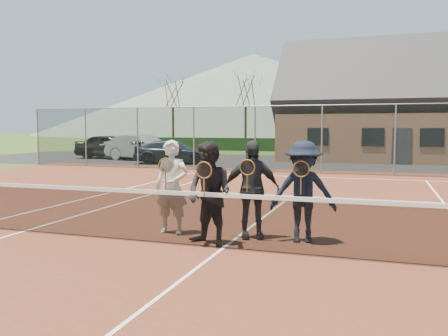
{
  "coord_description": "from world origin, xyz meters",
  "views": [
    {
      "loc": [
        2.5,
        -7.4,
        2.07
      ],
      "look_at": [
        -0.48,
        1.5,
        1.25
      ],
      "focal_mm": 38.0,
      "sensor_mm": 36.0,
      "label": 1
    }
  ],
  "objects_px": {
    "player_a": "(172,187)",
    "player_c": "(251,189)",
    "tennis_net": "(223,218)",
    "player_b": "(210,194)",
    "clubhouse": "(409,95)",
    "player_d": "(303,192)",
    "car_c": "(174,152)",
    "car_b": "(142,148)",
    "car_a": "(111,146)"
  },
  "relations": [
    {
      "from": "tennis_net",
      "to": "player_c",
      "type": "bearing_deg",
      "value": 75.8
    },
    {
      "from": "car_a",
      "to": "car_c",
      "type": "bearing_deg",
      "value": -116.28
    },
    {
      "from": "player_a",
      "to": "clubhouse",
      "type": "bearing_deg",
      "value": 77.09
    },
    {
      "from": "clubhouse",
      "to": "player_b",
      "type": "relative_size",
      "value": 8.67
    },
    {
      "from": "car_a",
      "to": "car_c",
      "type": "xyz_separation_m",
      "value": [
        5.68,
        -2.65,
        -0.15
      ]
    },
    {
      "from": "player_c",
      "to": "player_d",
      "type": "bearing_deg",
      "value": -0.92
    },
    {
      "from": "player_a",
      "to": "player_b",
      "type": "distance_m",
      "value": 1.2
    },
    {
      "from": "car_c",
      "to": "clubhouse",
      "type": "height_order",
      "value": "clubhouse"
    },
    {
      "from": "tennis_net",
      "to": "player_a",
      "type": "relative_size",
      "value": 6.49
    },
    {
      "from": "car_a",
      "to": "clubhouse",
      "type": "relative_size",
      "value": 0.3
    },
    {
      "from": "car_c",
      "to": "player_a",
      "type": "bearing_deg",
      "value": -168.03
    },
    {
      "from": "car_b",
      "to": "player_c",
      "type": "bearing_deg",
      "value": -132.71
    },
    {
      "from": "player_c",
      "to": "player_d",
      "type": "xyz_separation_m",
      "value": [
        0.96,
        -0.02,
        -0.0
      ]
    },
    {
      "from": "player_a",
      "to": "tennis_net",
      "type": "bearing_deg",
      "value": -32.31
    },
    {
      "from": "car_b",
      "to": "player_b",
      "type": "height_order",
      "value": "player_b"
    },
    {
      "from": "car_a",
      "to": "clubhouse",
      "type": "height_order",
      "value": "clubhouse"
    },
    {
      "from": "player_a",
      "to": "player_c",
      "type": "distance_m",
      "value": 1.55
    },
    {
      "from": "player_b",
      "to": "player_a",
      "type": "bearing_deg",
      "value": 147.61
    },
    {
      "from": "player_c",
      "to": "car_b",
      "type": "bearing_deg",
      "value": 123.66
    },
    {
      "from": "car_a",
      "to": "player_c",
      "type": "xyz_separation_m",
      "value": [
        14.45,
        -18.45,
        0.13
      ]
    },
    {
      "from": "clubhouse",
      "to": "player_d",
      "type": "relative_size",
      "value": 8.67
    },
    {
      "from": "player_a",
      "to": "player_d",
      "type": "relative_size",
      "value": 1.0
    },
    {
      "from": "tennis_net",
      "to": "car_a",
      "type": "bearing_deg",
      "value": 126.23
    },
    {
      "from": "car_c",
      "to": "clubhouse",
      "type": "xyz_separation_m",
      "value": [
        12.53,
        7.26,
        3.34
      ]
    },
    {
      "from": "clubhouse",
      "to": "player_d",
      "type": "bearing_deg",
      "value": -96.93
    },
    {
      "from": "car_b",
      "to": "player_a",
      "type": "bearing_deg",
      "value": -136.51
    },
    {
      "from": "clubhouse",
      "to": "player_c",
      "type": "xyz_separation_m",
      "value": [
        -3.76,
        -23.06,
        -3.07
      ]
    },
    {
      "from": "car_c",
      "to": "player_c",
      "type": "relative_size",
      "value": 2.47
    },
    {
      "from": "player_d",
      "to": "player_b",
      "type": "bearing_deg",
      "value": -153.84
    },
    {
      "from": "player_c",
      "to": "car_a",
      "type": "bearing_deg",
      "value": 128.05
    },
    {
      "from": "player_c",
      "to": "player_a",
      "type": "bearing_deg",
      "value": -175.96
    },
    {
      "from": "player_b",
      "to": "player_c",
      "type": "height_order",
      "value": "same"
    },
    {
      "from": "player_d",
      "to": "car_b",
      "type": "bearing_deg",
      "value": 125.75
    },
    {
      "from": "player_a",
      "to": "car_a",
      "type": "bearing_deg",
      "value": 124.79
    },
    {
      "from": "player_d",
      "to": "car_c",
      "type": "bearing_deg",
      "value": 121.58
    },
    {
      "from": "car_a",
      "to": "player_a",
      "type": "relative_size",
      "value": 2.59
    },
    {
      "from": "clubhouse",
      "to": "player_a",
      "type": "xyz_separation_m",
      "value": [
        -5.31,
        -23.17,
        -3.07
      ]
    },
    {
      "from": "player_d",
      "to": "player_a",
      "type": "bearing_deg",
      "value": -177.86
    },
    {
      "from": "player_b",
      "to": "clubhouse",
      "type": "bearing_deg",
      "value": 79.76
    },
    {
      "from": "tennis_net",
      "to": "player_c",
      "type": "distance_m",
      "value": 1.04
    },
    {
      "from": "tennis_net",
      "to": "clubhouse",
      "type": "xyz_separation_m",
      "value": [
        4.0,
        24.0,
        3.45
      ]
    },
    {
      "from": "player_a",
      "to": "player_c",
      "type": "xyz_separation_m",
      "value": [
        1.55,
        0.11,
        -0.0
      ]
    },
    {
      "from": "car_c",
      "to": "car_b",
      "type": "bearing_deg",
      "value": 46.84
    },
    {
      "from": "car_b",
      "to": "clubhouse",
      "type": "height_order",
      "value": "clubhouse"
    },
    {
      "from": "car_b",
      "to": "player_d",
      "type": "relative_size",
      "value": 2.68
    },
    {
      "from": "car_c",
      "to": "tennis_net",
      "type": "height_order",
      "value": "car_c"
    },
    {
      "from": "car_b",
      "to": "tennis_net",
      "type": "bearing_deg",
      "value": -134.6
    },
    {
      "from": "clubhouse",
      "to": "player_d",
      "type": "height_order",
      "value": "clubhouse"
    },
    {
      "from": "car_c",
      "to": "car_a",
      "type": "bearing_deg",
      "value": 52.55
    },
    {
      "from": "tennis_net",
      "to": "player_b",
      "type": "height_order",
      "value": "player_b"
    }
  ]
}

